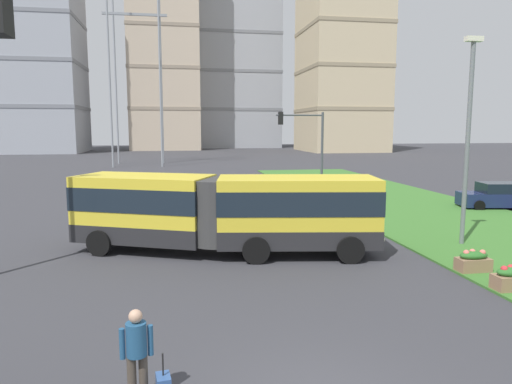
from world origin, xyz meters
TOP-DOWN VIEW (x-y plane):
  - articulated_bus at (-0.61, 10.58)m, footprint 11.96×5.65m
  - car_navy_sedan at (16.79, 17.88)m, footprint 4.64×2.61m
  - pedestrian_crossing at (-3.20, 0.66)m, footprint 0.58×0.36m
  - flower_planter_1 at (7.35, 4.65)m, footprint 1.10×0.56m
  - flower_planter_2 at (7.35, 6.50)m, footprint 1.10×0.56m
  - traffic_light_far_right at (5.95, 22.00)m, footprint 3.15×0.28m
  - streetlight_median at (9.25, 10.03)m, footprint 0.70×0.28m
  - apartment_tower_west at (-30.00, 93.28)m, footprint 19.00×17.14m
  - apartment_tower_westcentre at (-4.44, 103.66)m, footprint 15.35×17.15m
  - apartment_tower_centre at (12.45, 114.39)m, footprint 21.90×19.28m
  - apartment_tower_eastcentre at (32.15, 88.65)m, footprint 15.66×18.27m
  - transmission_pylon at (-7.08, 55.99)m, footprint 9.00×6.24m

SIDE VIEW (x-z plane):
  - flower_planter_1 at x=7.35m, z-range 0.06..0.80m
  - flower_planter_2 at x=7.35m, z-range 0.06..0.80m
  - car_navy_sedan at x=16.79m, z-range -0.04..1.54m
  - pedestrian_crossing at x=-3.20m, z-range 0.13..1.87m
  - articulated_bus at x=-0.61m, z-range 0.15..3.15m
  - traffic_light_far_right at x=5.95m, z-range 1.07..6.93m
  - streetlight_median at x=9.25m, z-range 0.44..8.88m
  - transmission_pylon at x=-7.08m, z-range 1.41..30.51m
  - apartment_tower_eastcentre at x=32.15m, z-range 0.02..41.22m
  - apartment_tower_west at x=-30.00m, z-range 0.02..42.26m
  - apartment_tower_westcentre at x=-4.44m, z-range 0.02..51.84m
  - apartment_tower_centre at x=12.45m, z-range 0.02..53.76m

